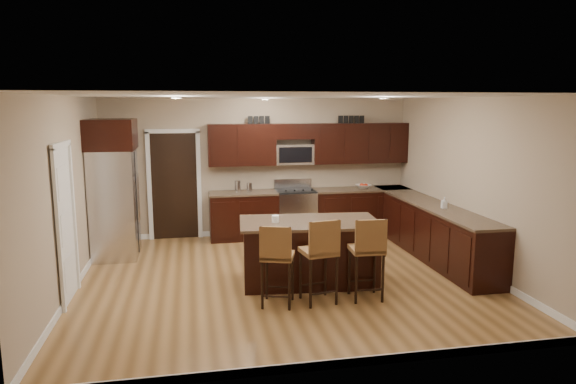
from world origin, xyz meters
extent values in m
plane|color=olive|center=(0.00, 0.00, 0.00)|extent=(6.00, 6.00, 0.00)
plane|color=silver|center=(0.00, 0.00, 2.70)|extent=(6.00, 6.00, 0.00)
plane|color=tan|center=(0.00, 2.75, 1.35)|extent=(6.00, 0.00, 6.00)
plane|color=tan|center=(-3.00, 0.00, 1.35)|extent=(0.00, 5.50, 5.50)
plane|color=tan|center=(3.00, 0.00, 1.35)|extent=(0.00, 5.50, 5.50)
cube|color=black|center=(-0.35, 2.45, 0.44)|extent=(1.30, 0.60, 0.88)
cube|color=black|center=(2.03, 2.45, 0.44)|extent=(1.94, 0.60, 0.88)
cube|color=black|center=(2.70, 0.48, 0.44)|extent=(0.60, 3.35, 0.88)
cube|color=brown|center=(-0.35, 2.45, 0.90)|extent=(1.30, 0.63, 0.04)
cube|color=brown|center=(2.03, 2.45, 0.90)|extent=(1.94, 0.63, 0.04)
cube|color=brown|center=(2.70, 0.48, 0.90)|extent=(0.63, 3.35, 0.04)
cube|color=black|center=(-0.35, 2.58, 1.82)|extent=(1.30, 0.33, 0.80)
cube|color=black|center=(2.03, 2.58, 1.82)|extent=(1.94, 0.33, 0.80)
cube|color=black|center=(0.68, 2.58, 2.07)|extent=(0.76, 0.33, 0.30)
cube|color=silver|center=(0.68, 2.45, 0.45)|extent=(0.76, 0.64, 0.90)
cube|color=black|center=(0.68, 2.45, 0.91)|extent=(0.76, 0.60, 0.03)
cube|color=black|center=(0.68, 2.15, 0.45)|extent=(0.65, 0.01, 0.45)
cube|color=silver|center=(0.68, 2.72, 1.02)|extent=(0.76, 0.05, 0.18)
cube|color=silver|center=(0.68, 2.60, 1.62)|extent=(0.76, 0.31, 0.40)
cube|color=black|center=(-1.65, 2.73, 1.03)|extent=(0.85, 0.03, 2.06)
cube|color=white|center=(-2.98, -0.30, 1.02)|extent=(0.03, 0.80, 2.04)
cube|color=black|center=(0.33, -0.22, 0.44)|extent=(1.99, 1.12, 0.88)
cube|color=brown|center=(0.33, -0.22, 0.90)|extent=(2.10, 1.23, 0.04)
cube|color=black|center=(0.33, -0.22, 0.04)|extent=(1.90, 1.04, 0.09)
cube|color=brown|center=(-0.27, -1.00, 0.66)|extent=(0.51, 0.51, 0.06)
cube|color=brown|center=(-0.32, -1.17, 0.87)|extent=(0.40, 0.16, 0.44)
cylinder|color=black|center=(-0.44, -1.17, 0.31)|extent=(0.03, 0.03, 0.63)
cylinder|color=black|center=(-0.09, -1.17, 0.31)|extent=(0.03, 0.03, 0.63)
cylinder|color=black|center=(-0.44, -0.82, 0.31)|extent=(0.03, 0.03, 0.63)
cylinder|color=black|center=(-0.09, -0.82, 0.31)|extent=(0.03, 0.03, 0.63)
cube|color=brown|center=(0.28, -1.00, 0.69)|extent=(0.48, 0.48, 0.06)
cube|color=brown|center=(0.31, -1.19, 0.91)|extent=(0.43, 0.10, 0.46)
cylinder|color=black|center=(0.09, -1.18, 0.33)|extent=(0.04, 0.04, 0.66)
cylinder|color=black|center=(0.46, -1.18, 0.33)|extent=(0.04, 0.04, 0.66)
cylinder|color=black|center=(0.09, -0.81, 0.33)|extent=(0.04, 0.04, 0.66)
cylinder|color=black|center=(0.46, -0.81, 0.33)|extent=(0.04, 0.04, 0.66)
cube|color=brown|center=(0.93, -1.00, 0.68)|extent=(0.44, 0.44, 0.06)
cube|color=brown|center=(0.92, -1.19, 0.90)|extent=(0.42, 0.06, 0.45)
cylinder|color=black|center=(0.75, -1.18, 0.33)|extent=(0.04, 0.04, 0.65)
cylinder|color=black|center=(1.11, -1.18, 0.33)|extent=(0.04, 0.04, 0.65)
cylinder|color=black|center=(0.75, -0.82, 0.33)|extent=(0.04, 0.04, 0.65)
cylinder|color=black|center=(1.11, -0.82, 0.33)|extent=(0.04, 0.04, 0.65)
cube|color=silver|center=(-2.62, 1.67, 0.92)|extent=(0.72, 0.92, 1.85)
cube|color=black|center=(-2.26, 1.67, 0.92)|extent=(0.01, 0.02, 1.75)
cylinder|color=silver|center=(-2.23, 1.59, 1.02)|extent=(0.02, 0.02, 0.82)
cylinder|color=silver|center=(-2.23, 1.75, 1.02)|extent=(0.02, 0.02, 0.82)
cube|color=black|center=(-2.62, 1.67, 2.10)|extent=(0.78, 0.98, 0.50)
cube|color=brown|center=(0.36, 1.17, 0.01)|extent=(0.96, 0.73, 0.01)
imported|color=silver|center=(2.08, 2.45, 0.96)|extent=(0.32, 0.32, 0.07)
imported|color=#B2B2B2|center=(2.70, 0.27, 1.01)|extent=(0.10, 0.10, 0.18)
cylinder|color=silver|center=(-0.45, 2.45, 1.03)|extent=(0.12, 0.12, 0.23)
cylinder|color=silver|center=(-0.23, 2.45, 1.01)|extent=(0.11, 0.11, 0.17)
cylinder|color=white|center=(-0.17, -0.22, 0.97)|extent=(0.10, 0.10, 0.10)
camera|label=1|loc=(-1.34, -7.29, 2.59)|focal=32.00mm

